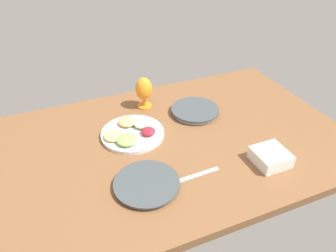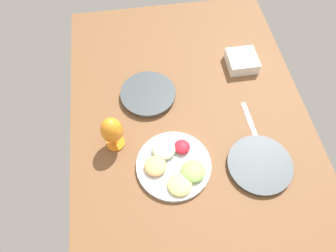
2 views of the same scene
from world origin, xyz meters
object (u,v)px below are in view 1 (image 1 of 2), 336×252
at_px(dinner_plate_left, 195,111).
at_px(dinner_plate_right, 147,184).
at_px(hurricane_glass_orange, 144,90).
at_px(square_bowl_white, 271,156).
at_px(fruit_platter, 132,132).

relative_size(dinner_plate_left, dinner_plate_right, 0.96).
bearing_deg(hurricane_glass_orange, square_bowl_white, 118.36).
relative_size(dinner_plate_left, fruit_platter, 0.84).
bearing_deg(fruit_platter, dinner_plate_right, 81.89).
height_order(dinner_plate_right, fruit_platter, fruit_platter).
bearing_deg(dinner_plate_right, square_bowl_white, 172.49).
bearing_deg(hurricane_glass_orange, dinner_plate_right, 71.53).
relative_size(dinner_plate_left, hurricane_glass_orange, 1.45).
distance_m(dinner_plate_left, dinner_plate_right, 0.57).
bearing_deg(fruit_platter, square_bowl_white, 139.59).
bearing_deg(dinner_plate_left, fruit_platter, 9.41).
bearing_deg(dinner_plate_right, fruit_platter, -98.11).
bearing_deg(dinner_plate_right, hurricane_glass_orange, -108.47).
relative_size(fruit_platter, hurricane_glass_orange, 1.74).
bearing_deg(hurricane_glass_orange, dinner_plate_left, 143.83).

